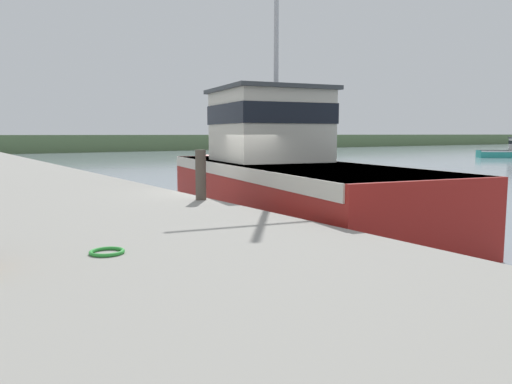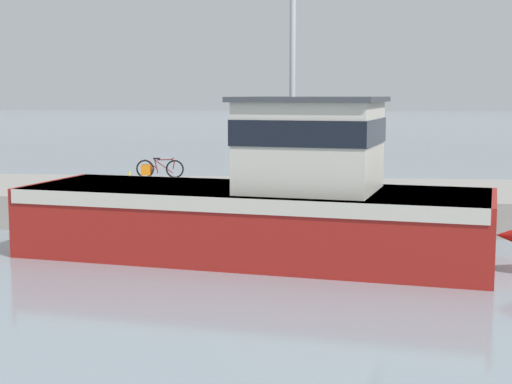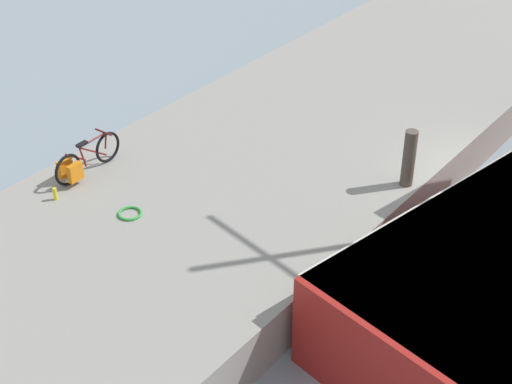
% 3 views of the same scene
% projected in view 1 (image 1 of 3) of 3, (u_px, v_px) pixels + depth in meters
% --- Properties ---
extents(ground_plane, '(320.00, 320.00, 0.00)m').
position_uv_depth(ground_plane, '(233.00, 227.00, 13.53)').
color(ground_plane, '#84939E').
extents(dock_pier, '(6.26, 80.00, 0.99)m').
position_uv_depth(dock_pier, '(63.00, 226.00, 11.04)').
color(dock_pier, gray).
rests_on(dock_pier, ground_plane).
extents(far_shoreline, '(180.00, 5.00, 2.39)m').
position_uv_depth(far_shoreline, '(195.00, 142.00, 80.38)').
color(far_shoreline, '#567047').
rests_on(far_shoreline, ground_plane).
extents(fishing_boat_main, '(5.70, 13.60, 9.54)m').
position_uv_depth(fishing_boat_main, '(281.00, 173.00, 14.68)').
color(fishing_boat_main, maroon).
rests_on(fishing_boat_main, ground_plane).
extents(boat_orange_near, '(7.41, 4.20, 4.16)m').
position_uv_depth(boat_orange_near, '(320.00, 146.00, 68.22)').
color(boat_orange_near, silver).
rests_on(boat_orange_near, ground_plane).
extents(mooring_post, '(0.25, 0.25, 1.16)m').
position_uv_depth(mooring_post, '(201.00, 175.00, 11.57)').
color(mooring_post, '#51473D').
rests_on(mooring_post, dock_pier).
extents(hose_coil, '(0.45, 0.45, 0.05)m').
position_uv_depth(hose_coil, '(107.00, 252.00, 6.40)').
color(hose_coil, green).
rests_on(hose_coil, dock_pier).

